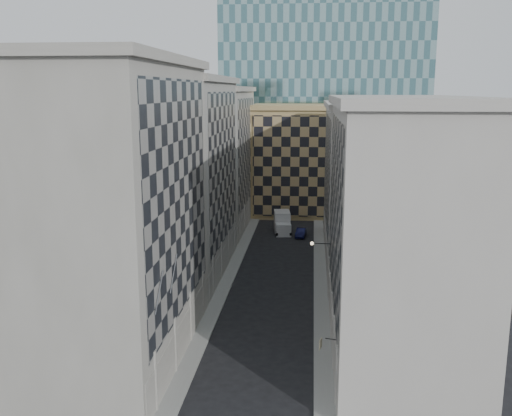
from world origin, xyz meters
The scene contains 14 objects.
sidewalk_west centered at (-5.25, 30.00, 0.07)m, with size 1.50×100.00×0.15m, color gray.
sidewalk_east centered at (5.25, 30.00, 0.07)m, with size 1.50×100.00×0.15m, color gray.
bldg_left_a centered at (-10.88, 11.00, 11.82)m, with size 10.80×22.80×23.70m.
bldg_left_b centered at (-10.88, 33.00, 11.32)m, with size 10.80×22.80×22.70m.
bldg_left_c centered at (-10.88, 55.00, 10.83)m, with size 10.80×22.80×21.70m.
bldg_right_a centered at (10.88, 15.00, 10.32)m, with size 10.80×26.80×20.70m.
bldg_right_b centered at (10.89, 42.00, 9.85)m, with size 10.80×28.80×19.70m.
tan_block centered at (2.00, 67.90, 9.44)m, with size 16.80×14.80×18.80m.
church_tower centered at (0.00, 82.00, 26.95)m, with size 7.20×7.20×51.50m.
flagpoles_left centered at (-5.90, 6.00, 8.00)m, with size 0.10×6.33×2.33m.
bracket_lamp centered at (4.38, 24.00, 6.20)m, with size 1.98×0.36×0.36m.
box_truck centered at (-0.27, 52.91, 1.36)m, with size 3.00×5.92×3.11m.
dark_car centered at (2.62, 50.48, 0.64)m, with size 1.35×3.86×1.27m, color #0F1239.
shop_sign centered at (4.97, 6.14, 3.84)m, with size 1.20×0.67×0.76m.
Camera 1 is at (4.07, -31.15, 21.15)m, focal length 40.00 mm.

